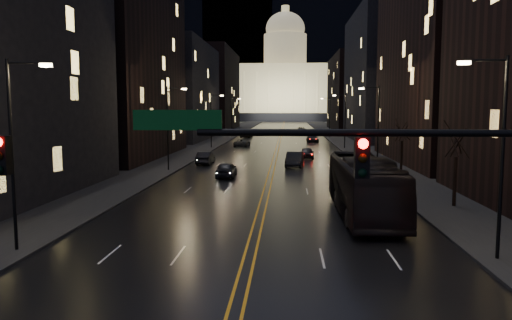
% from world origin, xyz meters
% --- Properties ---
extents(road, '(20.00, 320.00, 0.02)m').
position_xyz_m(road, '(0.00, 130.00, 0.01)').
color(road, black).
rests_on(road, ground).
extents(sidewalk_left, '(8.00, 320.00, 0.16)m').
position_xyz_m(sidewalk_left, '(-14.00, 130.00, 0.08)').
color(sidewalk_left, black).
rests_on(sidewalk_left, ground).
extents(sidewalk_right, '(8.00, 320.00, 0.16)m').
position_xyz_m(sidewalk_right, '(14.00, 130.00, 0.08)').
color(sidewalk_right, black).
rests_on(sidewalk_right, ground).
extents(center_line, '(0.62, 320.00, 0.01)m').
position_xyz_m(center_line, '(0.00, 130.00, 0.03)').
color(center_line, orange).
rests_on(center_line, road).
extents(building_left_mid, '(12.00, 30.00, 28.00)m').
position_xyz_m(building_left_mid, '(-21.00, 54.00, 14.00)').
color(building_left_mid, black).
rests_on(building_left_mid, ground).
extents(building_left_far, '(12.00, 34.00, 20.00)m').
position_xyz_m(building_left_far, '(-21.00, 92.00, 10.00)').
color(building_left_far, black).
rests_on(building_left_far, ground).
extents(building_left_dist, '(12.00, 40.00, 24.00)m').
position_xyz_m(building_left_dist, '(-21.00, 140.00, 12.00)').
color(building_left_dist, black).
rests_on(building_left_dist, ground).
extents(building_right_tall, '(12.00, 30.00, 38.00)m').
position_xyz_m(building_right_tall, '(21.00, 50.00, 19.00)').
color(building_right_tall, black).
rests_on(building_right_tall, ground).
extents(building_right_mid, '(12.00, 34.00, 26.00)m').
position_xyz_m(building_right_mid, '(21.00, 92.00, 13.00)').
color(building_right_mid, black).
rests_on(building_right_mid, ground).
extents(building_right_dist, '(12.00, 40.00, 22.00)m').
position_xyz_m(building_right_dist, '(21.00, 140.00, 11.00)').
color(building_right_dist, black).
rests_on(building_right_dist, ground).
extents(mountain_ridge, '(520.00, 60.00, 130.00)m').
position_xyz_m(mountain_ridge, '(40.00, 380.00, 65.00)').
color(mountain_ridge, black).
rests_on(mountain_ridge, ground).
extents(capitol, '(90.00, 50.00, 58.50)m').
position_xyz_m(capitol, '(0.00, 250.00, 17.15)').
color(capitol, black).
rests_on(capitol, ground).
extents(traffic_signal, '(17.29, 0.45, 7.00)m').
position_xyz_m(traffic_signal, '(5.91, -0.00, 5.10)').
color(traffic_signal, black).
rests_on(traffic_signal, ground).
extents(streetlamp_right_near, '(2.13, 0.25, 9.00)m').
position_xyz_m(streetlamp_right_near, '(10.81, 10.00, 5.08)').
color(streetlamp_right_near, black).
rests_on(streetlamp_right_near, ground).
extents(streetlamp_left_near, '(2.13, 0.25, 9.00)m').
position_xyz_m(streetlamp_left_near, '(-10.81, 10.00, 5.08)').
color(streetlamp_left_near, black).
rests_on(streetlamp_left_near, ground).
extents(streetlamp_right_mid, '(2.13, 0.25, 9.00)m').
position_xyz_m(streetlamp_right_mid, '(10.81, 40.00, 5.08)').
color(streetlamp_right_mid, black).
rests_on(streetlamp_right_mid, ground).
extents(streetlamp_left_mid, '(2.13, 0.25, 9.00)m').
position_xyz_m(streetlamp_left_mid, '(-10.81, 40.00, 5.08)').
color(streetlamp_left_mid, black).
rests_on(streetlamp_left_mid, ground).
extents(streetlamp_right_far, '(2.13, 0.25, 9.00)m').
position_xyz_m(streetlamp_right_far, '(10.81, 70.00, 5.08)').
color(streetlamp_right_far, black).
rests_on(streetlamp_right_far, ground).
extents(streetlamp_left_far, '(2.13, 0.25, 9.00)m').
position_xyz_m(streetlamp_left_far, '(-10.81, 70.00, 5.08)').
color(streetlamp_left_far, black).
rests_on(streetlamp_left_far, ground).
extents(streetlamp_right_dist, '(2.13, 0.25, 9.00)m').
position_xyz_m(streetlamp_right_dist, '(10.81, 100.00, 5.08)').
color(streetlamp_right_dist, black).
rests_on(streetlamp_right_dist, ground).
extents(streetlamp_left_dist, '(2.13, 0.25, 9.00)m').
position_xyz_m(streetlamp_left_dist, '(-10.81, 100.00, 5.08)').
color(streetlamp_left_dist, black).
rests_on(streetlamp_left_dist, ground).
extents(tree_right_mid, '(2.40, 2.40, 6.65)m').
position_xyz_m(tree_right_mid, '(13.00, 22.00, 4.53)').
color(tree_right_mid, black).
rests_on(tree_right_mid, ground).
extents(tree_right_far, '(2.40, 2.40, 6.65)m').
position_xyz_m(tree_right_far, '(13.00, 38.00, 4.53)').
color(tree_right_far, black).
rests_on(tree_right_far, ground).
extents(bus, '(3.24, 13.34, 3.71)m').
position_xyz_m(bus, '(6.51, 19.19, 1.85)').
color(bus, black).
rests_on(bus, ground).
extents(oncoming_car_a, '(1.90, 4.59, 1.56)m').
position_xyz_m(oncoming_car_a, '(-4.26, 35.78, 0.78)').
color(oncoming_car_a, black).
rests_on(oncoming_car_a, ground).
extents(oncoming_car_b, '(1.73, 4.64, 1.51)m').
position_xyz_m(oncoming_car_b, '(-8.11, 46.73, 0.76)').
color(oncoming_car_b, black).
rests_on(oncoming_car_b, ground).
extents(oncoming_car_c, '(2.74, 5.12, 1.37)m').
position_xyz_m(oncoming_car_c, '(-6.19, 73.65, 0.68)').
color(oncoming_car_c, black).
rests_on(oncoming_car_c, ground).
extents(oncoming_car_d, '(2.83, 5.57, 1.55)m').
position_xyz_m(oncoming_car_d, '(-7.54, 98.89, 0.77)').
color(oncoming_car_d, black).
rests_on(oncoming_car_d, ground).
extents(receding_car_a, '(2.26, 5.34, 1.71)m').
position_xyz_m(receding_car_a, '(2.50, 44.76, 0.86)').
color(receding_car_a, black).
rests_on(receding_car_a, ground).
extents(receding_car_b, '(1.90, 4.47, 1.51)m').
position_xyz_m(receding_car_b, '(4.27, 54.22, 0.75)').
color(receding_car_b, black).
rests_on(receding_car_b, ground).
extents(receding_car_c, '(2.38, 5.14, 1.45)m').
position_xyz_m(receding_car_c, '(6.48, 84.86, 0.73)').
color(receding_car_c, black).
rests_on(receding_car_c, ground).
extents(receding_car_d, '(2.60, 4.91, 1.31)m').
position_xyz_m(receding_car_d, '(5.37, 126.83, 0.66)').
color(receding_car_d, black).
rests_on(receding_car_d, ground).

